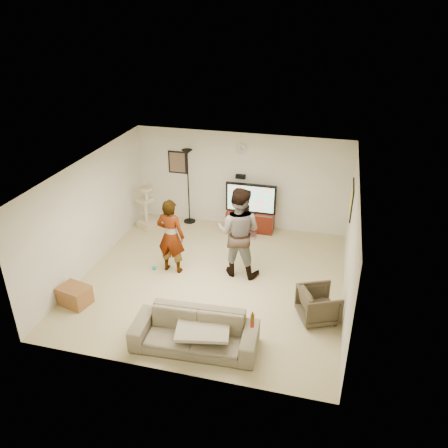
% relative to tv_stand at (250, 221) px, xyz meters
% --- Properties ---
extents(floor, '(5.50, 5.50, 0.02)m').
position_rel_tv_stand_xyz_m(floor, '(-0.32, -2.50, -0.26)').
color(floor, tan).
rests_on(floor, ground).
extents(ceiling, '(5.50, 5.50, 0.02)m').
position_rel_tv_stand_xyz_m(ceiling, '(-0.32, -2.50, 2.26)').
color(ceiling, white).
rests_on(ceiling, wall_back).
extents(wall_back, '(5.50, 0.04, 2.50)m').
position_rel_tv_stand_xyz_m(wall_back, '(-0.32, 0.25, 1.00)').
color(wall_back, beige).
rests_on(wall_back, floor).
extents(wall_front, '(5.50, 0.04, 2.50)m').
position_rel_tv_stand_xyz_m(wall_front, '(-0.32, -5.25, 1.00)').
color(wall_front, beige).
rests_on(wall_front, floor).
extents(wall_left, '(0.04, 5.50, 2.50)m').
position_rel_tv_stand_xyz_m(wall_left, '(-3.07, -2.50, 1.00)').
color(wall_left, beige).
rests_on(wall_left, floor).
extents(wall_right, '(0.04, 5.50, 2.50)m').
position_rel_tv_stand_xyz_m(wall_right, '(2.43, -2.50, 1.00)').
color(wall_right, beige).
rests_on(wall_right, floor).
extents(wall_clock, '(0.26, 0.04, 0.26)m').
position_rel_tv_stand_xyz_m(wall_clock, '(-0.32, 0.22, 1.85)').
color(wall_clock, white).
rests_on(wall_clock, wall_back).
extents(wall_speaker, '(0.25, 0.10, 0.10)m').
position_rel_tv_stand_xyz_m(wall_speaker, '(-0.32, 0.19, 1.13)').
color(wall_speaker, black).
rests_on(wall_speaker, wall_back).
extents(picture_back, '(0.42, 0.03, 0.52)m').
position_rel_tv_stand_xyz_m(picture_back, '(-2.02, 0.23, 1.35)').
color(picture_back, brown).
rests_on(picture_back, wall_back).
extents(picture_right, '(0.03, 0.78, 0.62)m').
position_rel_tv_stand_xyz_m(picture_right, '(2.41, -0.90, 1.25)').
color(picture_right, '#FFE757').
rests_on(picture_right, wall_right).
extents(tv_stand, '(1.22, 0.45, 0.51)m').
position_rel_tv_stand_xyz_m(tv_stand, '(0.00, 0.00, 0.00)').
color(tv_stand, '#441309').
rests_on(tv_stand, floor).
extents(console_box, '(0.40, 0.30, 0.07)m').
position_rel_tv_stand_xyz_m(console_box, '(0.03, -0.40, -0.22)').
color(console_box, '#ACADBA').
rests_on(console_box, floor).
extents(tv, '(1.29, 0.08, 0.77)m').
position_rel_tv_stand_xyz_m(tv, '(0.00, 0.00, 0.64)').
color(tv, black).
rests_on(tv, tv_stand).
extents(tv_screen, '(1.19, 0.01, 0.68)m').
position_rel_tv_stand_xyz_m(tv_screen, '(0.00, -0.04, 0.64)').
color(tv_screen, '#12D3CC').
rests_on(tv_screen, tv).
extents(floor_lamp, '(0.32, 0.32, 2.02)m').
position_rel_tv_stand_xyz_m(floor_lamp, '(-1.68, 0.04, 0.76)').
color(floor_lamp, black).
rests_on(floor_lamp, floor).
extents(cat_tree, '(0.50, 0.50, 1.18)m').
position_rel_tv_stand_xyz_m(cat_tree, '(-2.66, -0.58, 0.34)').
color(cat_tree, tan).
rests_on(cat_tree, floor).
extents(person_left, '(0.65, 0.45, 1.71)m').
position_rel_tv_stand_xyz_m(person_left, '(-1.28, -2.36, 0.60)').
color(person_left, '#B6B6B6').
rests_on(person_left, floor).
extents(person_right, '(1.03, 0.83, 2.01)m').
position_rel_tv_stand_xyz_m(person_right, '(0.15, -2.09, 0.75)').
color(person_right, navy).
rests_on(person_right, floor).
extents(sofa, '(2.21, 0.96, 0.63)m').
position_rel_tv_stand_xyz_m(sofa, '(-0.04, -4.58, 0.06)').
color(sofa, '#6F654D').
rests_on(sofa, floor).
extents(throw_blanket, '(1.02, 0.86, 0.06)m').
position_rel_tv_stand_xyz_m(throw_blanket, '(0.10, -4.58, 0.17)').
color(throw_blanket, '#B6AB8A').
rests_on(throw_blanket, sofa).
extents(beer_bottle, '(0.06, 0.06, 0.25)m').
position_rel_tv_stand_xyz_m(beer_bottle, '(0.95, -4.58, 0.50)').
color(beer_bottle, '#603807').
rests_on(beer_bottle, sofa).
extents(armchair, '(0.92, 0.91, 0.64)m').
position_rel_tv_stand_xyz_m(armchair, '(1.97, -3.28, 0.07)').
color(armchair, '#3F3625').
rests_on(armchair, floor).
extents(side_table, '(0.66, 0.56, 0.39)m').
position_rel_tv_stand_xyz_m(side_table, '(-2.72, -4.01, -0.06)').
color(side_table, brown).
rests_on(side_table, floor).
extents(toy_ball, '(0.09, 0.09, 0.09)m').
position_rel_tv_stand_xyz_m(toy_ball, '(-1.69, -2.46, -0.21)').
color(toy_ball, '#089C9D').
rests_on(toy_ball, floor).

